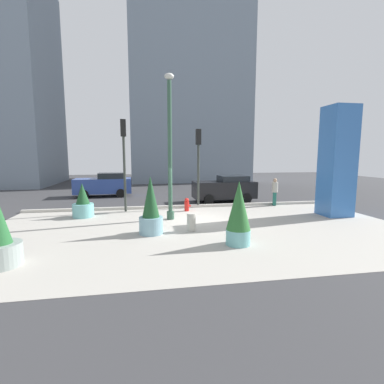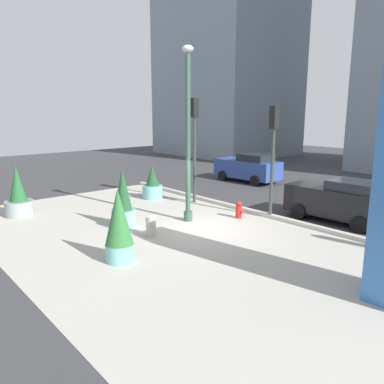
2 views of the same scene
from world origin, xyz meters
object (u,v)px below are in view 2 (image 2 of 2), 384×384
Objects in this scene: potted_plant_near_left at (152,185)px; traffic_light_corner at (273,144)px; concrete_bollard at (151,226)px; fire_hydrant at (239,210)px; lamp_post at (188,139)px; potted_plant_curbside at (18,197)px; potted_plant_by_pillar at (123,202)px; traffic_light_far_side at (195,134)px; car_curb_east at (341,200)px; car_far_lane at (248,168)px; potted_plant_mid_plaza at (119,226)px.

traffic_light_corner is (6.27, 1.63, 2.44)m from potted_plant_near_left.
fire_hydrant is at bearing 83.62° from concrete_bollard.
lamp_post is 3.80m from concrete_bollard.
potted_plant_curbside is 0.94× the size of potted_plant_by_pillar.
fire_hydrant is at bearing 46.84° from potted_plant_curbside.
traffic_light_far_side is 1.21× the size of car_curb_east.
traffic_light_far_side reaches higher than fire_hydrant.
potted_plant_by_pillar is 0.55× the size of car_far_lane.
potted_plant_by_pillar is 0.50× the size of traffic_light_corner.
traffic_light_far_side reaches higher than potted_plant_curbside.
fire_hydrant is 3.06m from traffic_light_corner.
fire_hydrant is at bearing 59.50° from lamp_post.
potted_plant_by_pillar is 1.04× the size of potted_plant_mid_plaza.
concrete_bollard is at bearing 122.60° from potted_plant_mid_plaza.
concrete_bollard is at bearing -116.87° from car_curb_east.
fire_hydrant is (5.41, 0.60, -0.31)m from potted_plant_near_left.
car_far_lane is (-3.20, 11.01, -0.08)m from potted_plant_by_pillar.
traffic_light_far_side is (-2.91, 4.64, 2.98)m from concrete_bollard.
car_far_lane is (1.12, 13.58, 0.08)m from potted_plant_curbside.
traffic_light_far_side reaches higher than potted_plant_near_left.
traffic_light_corner is (7.28, 7.88, 2.30)m from potted_plant_curbside.
traffic_light_far_side is (-4.23, -0.54, 0.23)m from traffic_light_corner.
lamp_post is 9.14× the size of fire_hydrant.
potted_plant_by_pillar is 1.35× the size of potted_plant_near_left.
traffic_light_corner is 4.27m from traffic_light_far_side.
car_curb_east is at bearing 76.27° from potted_plant_mid_plaza.
potted_plant_near_left is at bearing -165.45° from traffic_light_corner.
potted_plant_by_pillar reaches higher than car_far_lane.
potted_plant_near_left is at bearing -90.83° from car_far_lane.
lamp_post is 1.65× the size of car_curb_east.
car_curb_east reaches higher than concrete_bollard.
traffic_light_far_side is at bearing 28.00° from potted_plant_near_left.
potted_plant_by_pillar reaches higher than potted_plant_near_left.
concrete_bollard is 6.23m from traffic_light_far_side.
potted_plant_near_left reaches higher than fire_hydrant.
lamp_post is at bearing -16.33° from potted_plant_near_left.
traffic_light_far_side is at bearing 171.89° from fire_hydrant.
car_curb_east is (6.40, 2.26, -2.46)m from traffic_light_far_side.
car_curb_east reaches higher than potted_plant_near_left.
car_far_lane is at bearing 113.99° from concrete_bollard.
fire_hydrant is at bearing -137.89° from car_curb_east.
concrete_bollard is at bearing -74.53° from lamp_post.
lamp_post reaches higher than potted_plant_curbside.
potted_plant_curbside reaches higher than fire_hydrant.
traffic_light_far_side is at bearing -172.67° from traffic_light_corner.
potted_plant_mid_plaza is at bearing -82.25° from fire_hydrant.
traffic_light_corner is at bearing 7.33° from traffic_light_far_side.
traffic_light_far_side is (-3.38, 0.48, 2.98)m from fire_hydrant.
traffic_light_corner is (0.85, 1.03, 2.75)m from fire_hydrant.
car_curb_east is at bearing 45.41° from potted_plant_curbside.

